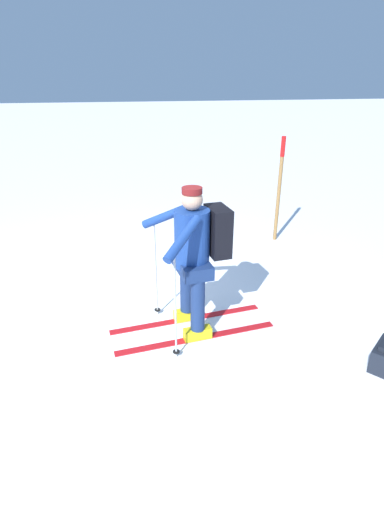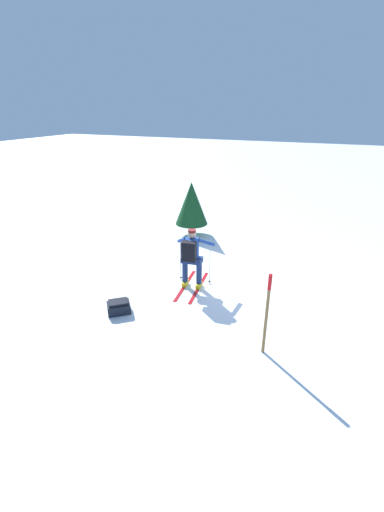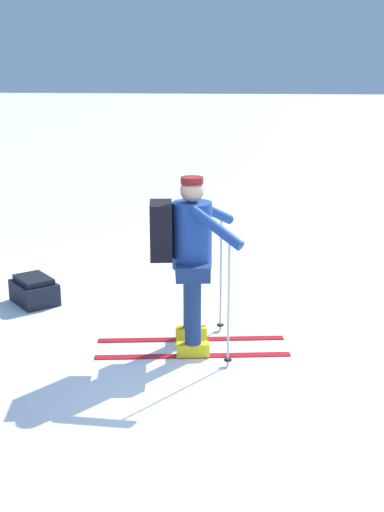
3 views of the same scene
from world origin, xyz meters
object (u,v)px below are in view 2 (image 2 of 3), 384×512
(skier, at_px, (192,255))
(dropped_backpack, at_px, (119,307))
(pine_tree, at_px, (192,203))
(trail_marker, at_px, (267,309))

(skier, distance_m, dropped_backpack, 2.26)
(pine_tree, bearing_deg, dropped_backpack, -174.99)
(dropped_backpack, bearing_deg, skier, -31.88)
(dropped_backpack, bearing_deg, pine_tree, 5.01)
(dropped_backpack, xyz_separation_m, trail_marker, (-0.09, -3.46, 0.86))
(pine_tree, bearing_deg, skier, -156.99)
(dropped_backpack, xyz_separation_m, pine_tree, (5.56, 0.49, 1.07))
(dropped_backpack, relative_size, trail_marker, 0.38)
(skier, distance_m, trail_marker, 3.01)
(skier, xyz_separation_m, pine_tree, (3.77, 1.60, 0.26))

